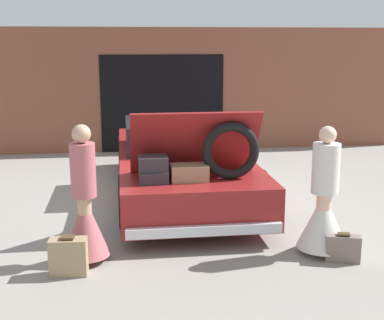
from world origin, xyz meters
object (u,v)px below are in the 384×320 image
car (181,162)px  suitcase_beside_right_person (343,248)px  person_right (324,209)px  suitcase_beside_left_person (68,257)px  person_left (85,214)px

car → suitcase_beside_right_person: bearing=-62.5°
person_right → suitcase_beside_left_person: 2.98m
person_right → suitcase_beside_left_person: bearing=101.5°
person_left → suitcase_beside_right_person: person_left is taller
person_right → suitcase_beside_left_person: person_right is taller
person_left → suitcase_beside_left_person: person_left is taller
suitcase_beside_left_person → suitcase_beside_right_person: 3.10m
car → person_right: car is taller
person_right → person_left: bearing=94.6°
person_right → suitcase_beside_right_person: person_right is taller
person_left → suitcase_beside_left_person: bearing=-23.9°
car → suitcase_beside_left_person: bearing=-118.3°
person_left → suitcase_beside_right_person: (2.93, -0.40, -0.42)m
person_left → suitcase_beside_right_person: size_ratio=3.86×
car → person_right: 3.02m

